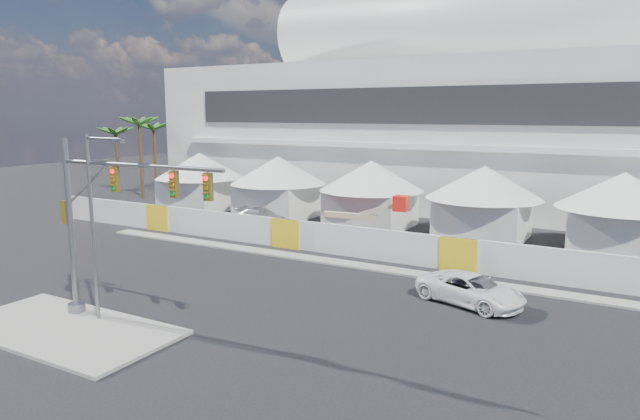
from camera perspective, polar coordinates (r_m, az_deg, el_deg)
The scene contains 12 objects.
ground at distance 24.90m, azimuth -9.99°, elevation -12.11°, with size 160.00×160.00×0.00m, color black.
median_island at distance 27.14m, azimuth -24.19°, elevation -10.82°, with size 10.00×5.00×0.15m, color gray.
stadium at distance 59.53m, azimuth 23.92°, elevation 9.14°, with size 80.00×24.80×21.98m.
tent_row at distance 44.53m, azimuth 10.42°, elevation 1.75°, with size 53.40×8.40×5.40m.
hoarding_fence at distance 34.40m, azimuth 13.74°, elevation -4.35°, with size 70.00×0.25×2.00m, color silver.
palm_cluster at distance 67.63m, azimuth -16.25°, elevation 7.37°, with size 10.60×10.60×8.55m.
sedan_silver at distance 28.88m, azimuth 15.71°, elevation -7.75°, with size 4.17×1.68×1.42m, color #98979C.
pickup_curb at distance 28.83m, azimuth 14.85°, elevation -7.68°, with size 5.31×2.45×1.48m, color white.
lot_car_c at distance 47.29m, azimuth -5.85°, elevation -0.69°, with size 4.77×1.94×1.38m, color #ABAAAF.
traffic_mast at distance 26.47m, azimuth -21.34°, elevation -1.22°, with size 9.25×0.77×7.95m.
streetlight_median at distance 26.35m, azimuth -21.58°, elevation -0.48°, with size 2.26×0.23×8.17m.
boom_lift at distance 40.38m, azimuth 2.27°, elevation -2.01°, with size 7.35×1.89×3.71m.
Camera 1 is at (14.90, -17.71, 9.20)m, focal length 32.00 mm.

